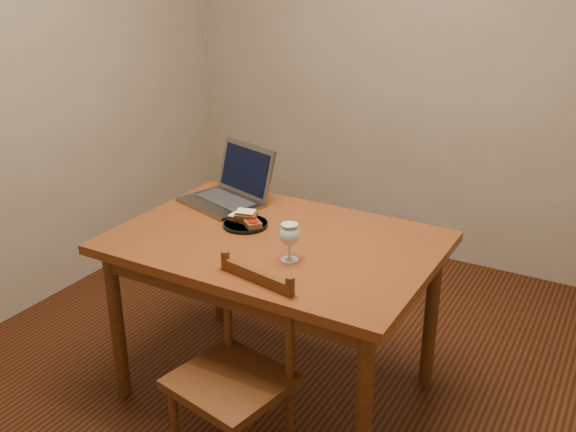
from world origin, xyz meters
The scene contains 11 objects.
floor centered at (0.00, 0.00, -0.01)m, with size 3.20×3.20×0.02m, color black.
back_wall centered at (0.00, 1.61, 1.30)m, with size 3.20×0.02×2.60m, color gray.
left_wall centered at (-1.61, 0.00, 1.30)m, with size 0.02×3.20×2.60m, color gray.
table centered at (-0.05, -0.08, 0.65)m, with size 1.30×0.90×0.74m.
chair centered at (0.06, -0.56, 0.44)m, with size 0.44×0.43×0.41m.
plate centered at (-0.22, -0.04, 0.75)m, with size 0.19×0.19×0.02m, color black.
sandwich_cheese centered at (-0.26, -0.03, 0.77)m, with size 0.10×0.06×0.03m, color #381E0C, non-canonical shape.
sandwich_tomato centered at (-0.19, -0.05, 0.77)m, with size 0.10×0.06×0.03m, color #381E0C, non-canonical shape.
sandwich_top centered at (-0.22, -0.03, 0.79)m, with size 0.09×0.05×0.03m, color #381E0C, non-canonical shape.
milk_glass centered at (0.10, -0.23, 0.82)m, with size 0.08×0.08×0.15m, color white, non-canonical shape.
laptop centered at (-0.45, 0.19, 0.81)m, with size 0.44×0.42×0.26m.
Camera 1 is at (1.18, -2.13, 1.82)m, focal length 40.00 mm.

